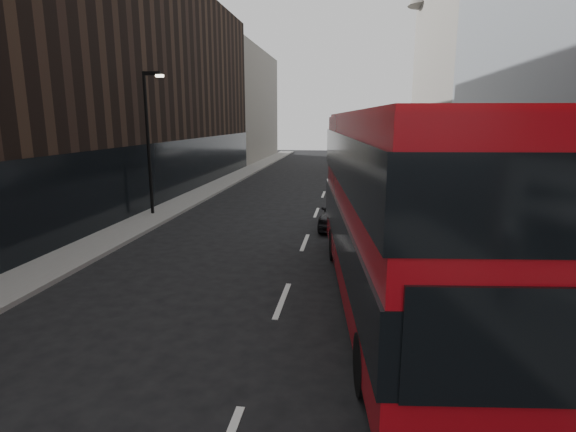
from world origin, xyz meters
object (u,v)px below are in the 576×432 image
at_px(red_bus, 397,202).
at_px(street_lamp, 149,134).
at_px(car_b, 387,185).
at_px(car_a, 341,212).
at_px(car_c, 384,177).
at_px(grey_bus, 376,150).

bearing_deg(red_bus, street_lamp, 132.15).
relative_size(red_bus, car_b, 2.81).
height_order(car_a, car_c, car_a).
height_order(car_b, car_c, car_b).
relative_size(street_lamp, red_bus, 0.55).
distance_m(red_bus, grey_bus, 31.85).
distance_m(street_lamp, red_bus, 15.01).
bearing_deg(street_lamp, car_c, 46.69).
distance_m(street_lamp, car_c, 18.57).
distance_m(grey_bus, car_b, 14.12).
xyz_separation_m(red_bus, car_c, (1.32, 23.19, -2.18)).
height_order(street_lamp, red_bus, street_lamp).
bearing_deg(street_lamp, grey_bus, 60.65).
height_order(red_bus, car_b, red_bus).
relative_size(grey_bus, car_c, 2.79).
bearing_deg(street_lamp, car_b, 32.39).
height_order(red_bus, grey_bus, red_bus).
relative_size(car_a, car_b, 0.92).
xyz_separation_m(grey_bus, car_a, (-2.71, -22.92, -1.34)).
xyz_separation_m(red_bus, car_b, (1.16, 17.76, -2.06)).
bearing_deg(grey_bus, car_b, -96.39).
bearing_deg(car_b, car_c, 94.90).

